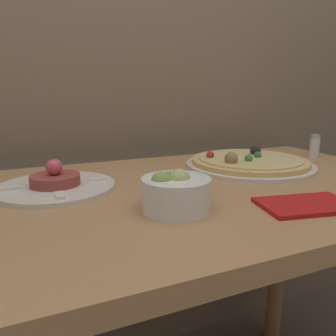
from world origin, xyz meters
name	(u,v)px	position (x,y,z in m)	size (l,w,h in m)	color
dining_table	(140,243)	(0.00, 0.33, 0.67)	(1.43, 0.67, 0.78)	#AD7F51
pizza_plate	(249,162)	(0.36, 0.44, 0.80)	(0.35, 0.35, 0.05)	silver
tartare_plate	(56,184)	(-0.16, 0.42, 0.80)	(0.25, 0.25, 0.07)	silver
small_bowl	(175,192)	(0.03, 0.21, 0.82)	(0.12, 0.12, 0.08)	white
napkin	(307,205)	(0.25, 0.13, 0.79)	(0.19, 0.13, 0.01)	red
salt_shaker	(315,146)	(0.63, 0.47, 0.82)	(0.03, 0.03, 0.07)	silver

